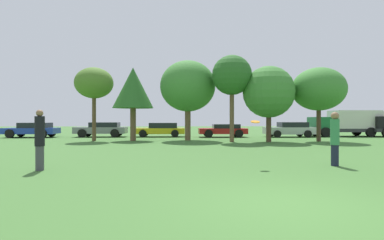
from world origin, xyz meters
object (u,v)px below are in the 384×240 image
tree_2 (188,86)px  delivery_truck_green (346,122)px  frisbee (255,122)px  parked_car_blue (32,129)px  person_thrower (40,139)px  person_catcher (335,138)px  tree_3 (232,76)px  tree_0 (94,83)px  parked_car_red (223,130)px  tree_5 (319,89)px  parked_car_yellow (161,129)px  tree_4 (269,92)px  parked_car_grey (102,129)px  tree_1 (133,88)px  parked_car_silver (290,129)px

tree_2 → delivery_truck_green: tree_2 is taller
frisbee → parked_car_blue: (-14.66, 16.84, -0.79)m
person_thrower → person_catcher: (9.32, 0.48, -0.00)m
person_catcher → tree_2: tree_2 is taller
person_catcher → tree_3: 11.48m
person_catcher → tree_0: size_ratio=0.34×
person_catcher → parked_car_red: 16.45m
tree_5 → parked_car_yellow: tree_5 is taller
parked_car_blue → tree_5: bearing=165.5°
tree_0 → tree_4: tree_0 is taller
parked_car_yellow → parked_car_grey: bearing=-0.3°
frisbee → tree_1: tree_1 is taller
person_thrower → tree_0: 13.24m
parked_car_blue → delivery_truck_green: (27.20, 0.36, 0.57)m
tree_2 → tree_3: size_ratio=0.99×
tree_0 → tree_4: bearing=-7.2°
tree_4 → parked_car_silver: (3.47, 5.51, -2.70)m
frisbee → parked_car_red: (1.42, 16.52, -0.85)m
tree_1 → parked_car_blue: 10.52m
frisbee → tree_2: bearing=97.8°
tree_4 → parked_car_grey: (-12.67, 6.40, -2.68)m
tree_0 → tree_1: size_ratio=1.00×
frisbee → parked_car_yellow: size_ratio=0.07×
tree_0 → parked_car_yellow: bearing=47.5°
parked_car_yellow → tree_3: bearing=129.4°
tree_5 → parked_car_grey: size_ratio=1.17×
parked_car_yellow → person_thrower: bearing=81.5°
person_thrower → frisbee: bearing=0.1°
tree_4 → parked_car_yellow: bearing=140.2°
tree_4 → parked_car_red: tree_4 is taller
tree_0 → tree_3: tree_3 is taller
person_catcher → parked_car_blue: size_ratio=0.42×
person_catcher → frisbee: size_ratio=6.15×
parked_car_grey → parked_car_silver: parked_car_silver is taller
frisbee → tree_3: bearing=83.9°
person_thrower → tree_1: 13.06m
parked_car_red → person_catcher: bearing=94.6°
tree_0 → parked_car_yellow: 7.39m
frisbee → person_catcher: bearing=2.6°
tree_2 → parked_car_red: tree_2 is taller
delivery_truck_green → parked_car_yellow: bearing=0.1°
parked_car_yellow → delivery_truck_green: delivery_truck_green is taller
person_thrower → tree_5: bearing=36.6°
tree_3 → parked_car_grey: (-10.17, 6.33, -3.78)m
parked_car_yellow → parked_car_red: size_ratio=1.07×
tree_1 → parked_car_grey: 6.68m
tree_5 → parked_car_blue: (-21.89, 5.74, -2.93)m
tree_1 → tree_3: 7.00m
parked_car_blue → tree_3: bearing=159.8°
delivery_truck_green → parked_car_blue: bearing=1.0°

